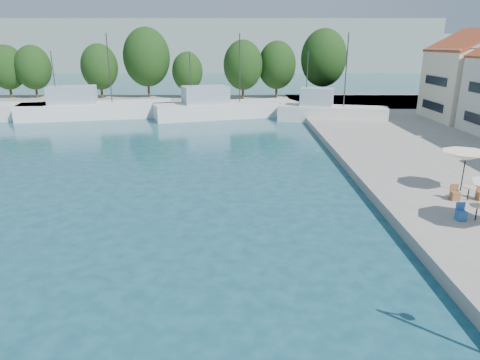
{
  "coord_description": "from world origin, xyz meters",
  "views": [
    {
      "loc": [
        -1.47,
        3.84,
        8.56
      ],
      "look_at": [
        -1.48,
        26.0,
        1.5
      ],
      "focal_mm": 32.0,
      "sensor_mm": 36.0,
      "label": 1
    }
  ],
  "objects_px": {
    "trawler_03": "(223,108)",
    "trawler_04": "(329,112)",
    "trawler_02": "(93,109)",
    "umbrella_cream": "(466,156)"
  },
  "relations": [
    {
      "from": "trawler_03",
      "to": "trawler_04",
      "type": "bearing_deg",
      "value": -32.29
    },
    {
      "from": "trawler_02",
      "to": "umbrella_cream",
      "type": "bearing_deg",
      "value": -56.97
    },
    {
      "from": "trawler_02",
      "to": "trawler_03",
      "type": "distance_m",
      "value": 15.72
    },
    {
      "from": "trawler_03",
      "to": "trawler_04",
      "type": "xyz_separation_m",
      "value": [
        12.41,
        -3.18,
        0.0
      ]
    },
    {
      "from": "trawler_03",
      "to": "umbrella_cream",
      "type": "xyz_separation_m",
      "value": [
        14.68,
        -29.4,
        1.57
      ]
    },
    {
      "from": "trawler_02",
      "to": "trawler_04",
      "type": "xyz_separation_m",
      "value": [
        28.12,
        -2.84,
        0.0
      ]
    },
    {
      "from": "trawler_04",
      "to": "umbrella_cream",
      "type": "distance_m",
      "value": 26.37
    },
    {
      "from": "umbrella_cream",
      "to": "trawler_03",
      "type": "bearing_deg",
      "value": 116.53
    },
    {
      "from": "trawler_02",
      "to": "trawler_04",
      "type": "bearing_deg",
      "value": -19.02
    },
    {
      "from": "trawler_02",
      "to": "trawler_04",
      "type": "distance_m",
      "value": 28.26
    }
  ]
}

